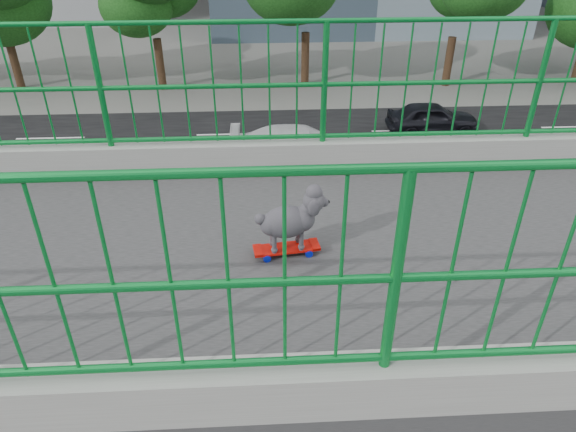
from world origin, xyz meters
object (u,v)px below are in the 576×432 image
Objects in this scene: skateboard at (287,249)px; car_3 at (301,148)px; car_1 at (569,234)px; poodle at (290,219)px; car_4 at (432,118)px.

car_3 is (-15.62, 1.39, -6.25)m from skateboard.
skateboard is 14.27m from car_1.
poodle is at bearing -43.80° from car_1.
skateboard is 0.12× the size of car_1.
poodle reaches higher than car_1.
car_3 is at bearing 167.22° from skateboard.
skateboard reaches higher than car_4.
poodle is at bearing 90.00° from skateboard.
skateboard reaches higher than car_1.
skateboard is 16.88m from car_3.
skateboard reaches higher than car_3.
car_4 is at bearing 150.36° from skateboard.
skateboard is at bearing -43.88° from car_1.
car_3 is (-15.62, 1.36, -6.51)m from poodle.
car_1 is at bearing 128.50° from poodle.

